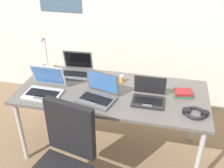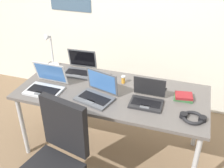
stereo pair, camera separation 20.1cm
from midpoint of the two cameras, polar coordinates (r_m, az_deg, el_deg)
name	(u,v)px [view 1 (the left image)]	position (r m, az deg, el deg)	size (l,w,h in m)	color
ground_plane	(112,148)	(2.96, -2.00, -13.83)	(12.00, 12.00, 0.00)	#7A6047
wall_back	(132,4)	(3.28, 2.62, 16.94)	(6.00, 0.13, 2.60)	silver
desk	(112,96)	(2.53, -2.27, -2.72)	(1.80, 0.80, 0.74)	#595451
desk_lamp	(45,53)	(2.92, -16.38, 6.42)	(0.12, 0.18, 0.40)	silver
laptop_mid_desk	(149,97)	(2.35, 5.56, -2.79)	(0.29, 0.25, 0.21)	#232326
laptop_near_mouse	(76,70)	(2.82, -9.83, 2.98)	(0.33, 0.28, 0.23)	#515459
laptop_back_right	(98,94)	(2.38, -5.48, -2.29)	(0.38, 0.33, 0.24)	#515459
laptop_by_keyboard	(44,88)	(2.56, -16.69, -0.95)	(0.34, 0.30, 0.24)	#B7BABC
computer_mouse	(107,77)	(2.72, -3.12, 1.59)	(0.06, 0.10, 0.03)	black
cell_phone	(160,88)	(2.56, 8.31, -1.03)	(0.06, 0.14, 0.01)	black
headphones	(195,113)	(2.27, 15.30, -6.14)	(0.21, 0.18, 0.04)	black
pill_bottle	(122,79)	(2.62, -0.06, 1.08)	(0.04, 0.04, 0.08)	gold
book_stack	(183,93)	(2.50, 13.01, -2.00)	(0.17, 0.14, 0.05)	#336638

